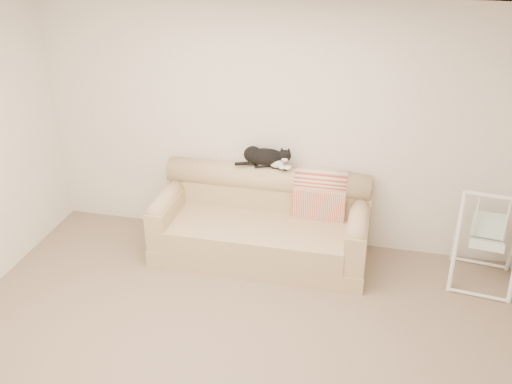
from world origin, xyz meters
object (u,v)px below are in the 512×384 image
remote_a (263,166)px  tuxedo_cat (266,157)px  sofa (262,224)px  baby_swing (487,238)px

remote_a → tuxedo_cat: 0.10m
sofa → tuxedo_cat: tuxedo_cat is taller
tuxedo_cat → baby_swing: (2.23, -0.25, -0.53)m
sofa → baby_swing: 2.21m
sofa → tuxedo_cat: size_ratio=3.70×
remote_a → tuxedo_cat: size_ratio=0.31×
tuxedo_cat → baby_swing: size_ratio=0.62×
sofa → remote_a: size_ratio=11.90×
tuxedo_cat → sofa: bearing=-86.2°
tuxedo_cat → baby_swing: 2.30m
remote_a → baby_swing: 2.31m
sofa → remote_a: bearing=100.8°
sofa → tuxedo_cat: 0.70m
sofa → tuxedo_cat: bearing=93.8°
remote_a → sofa: bearing=-79.2°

